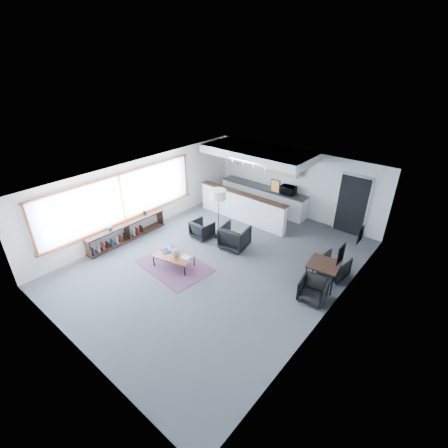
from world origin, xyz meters
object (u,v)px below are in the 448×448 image
Objects in this scene: dining_chair_far at (334,267)px; book_stack at (186,258)px; coffee_table at (174,256)px; armchair_left at (202,229)px; floor_lamp at (218,196)px; ceramic_pot at (176,252)px; dining_chair_near at (313,291)px; armchair_right at (235,236)px; microwave at (288,189)px; dining_table at (324,265)px; laptop at (167,249)px.

book_stack is at bearing 41.76° from dining_chair_far.
armchair_left is (-0.54, 1.82, -0.01)m from coffee_table.
dining_chair_far is at bearing 5.82° from floor_lamp.
ceramic_pot is 0.43× the size of dining_chair_near.
floor_lamp is 4.32m from dining_chair_near.
armchair_right is 3.23m from dining_chair_far.
book_stack is at bearing -96.52° from microwave.
floor_lamp reaches higher than dining_table.
book_stack is at bearing -2.53° from coffee_table.
armchair_right is 0.96× the size of dining_table.
armchair_left is at bearing 15.70° from dining_chair_far.
armchair_right reaches higher than book_stack.
armchair_right is at bearing -178.94° from dining_table.
microwave reaches higher than coffee_table.
coffee_table is 4.33m from dining_table.
coffee_table is 2.11× the size of dining_chair_far.
laptop reaches higher than dining_chair_far.
laptop is 1.12× the size of book_stack.
armchair_left is 1.16× the size of dining_chair_near.
ceramic_pot reaches higher than coffee_table.
dining_table is (3.33, 1.98, 0.19)m from book_stack.
dining_table is (4.12, 2.02, 0.17)m from laptop.
dining_chair_far reaches higher than coffee_table.
microwave reaches higher than dining_chair_near.
dining_table is (3.93, -0.14, -0.92)m from floor_lamp.
book_stack is at bearing -149.28° from dining_table.
floor_lamp is (-0.22, 2.18, 1.03)m from ceramic_pot.
dining_chair_near is at bearing 175.81° from armchair_left.
coffee_table is 5.31m from microwave.
armchair_right is 1.47× the size of dining_chair_near.
coffee_table is at bearing 60.16° from armchair_right.
armchair_left is at bearing -135.76° from floor_lamp.
laptop is 0.67× the size of dining_chair_near.
dining_chair_far is at bearing 78.73° from dining_table.
book_stack is 0.51× the size of armchair_left.
ceramic_pot is at bearing -171.02° from book_stack.
microwave is at bearing 133.63° from dining_table.
microwave is (1.15, 5.13, 0.67)m from laptop.
coffee_table is 2.20× the size of dining_chair_near.
ceramic_pot is at bearing 9.22° from coffee_table.
dining_table is at bearing 28.80° from ceramic_pot.
ceramic_pot is (0.08, 0.03, 0.16)m from coffee_table.
armchair_left is at bearing 109.23° from ceramic_pot.
laptop is (-0.33, 0.06, 0.10)m from coffee_table.
dining_chair_far is at bearing 80.04° from dining_chair_near.
laptop is at bearing -173.63° from dining_chair_near.
dining_table is at bearing 171.25° from armchair_right.
floor_lamp is 4.24m from dining_chair_far.
floor_lamp is 2.88× the size of dining_chair_far.
laptop reaches higher than dining_chair_near.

